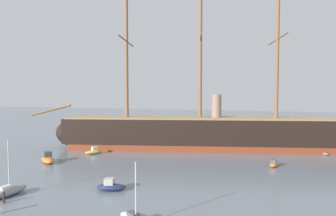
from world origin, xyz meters
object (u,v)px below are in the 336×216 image
object	(u,v)px
tall_ship	(200,132)
motorboat_mid_left	(48,159)
motorboat_alongside_bow	(94,151)
motorboat_near_centre	(111,186)
sailboat_foreground_left	(7,191)
dinghy_distant_centre	(189,137)
motorboat_alongside_stern	(274,164)
motorboat_far_left	(76,137)
mooring_piling_left_pair	(4,198)
dinghy_far_right	(324,154)

from	to	relation	value
tall_ship	motorboat_mid_left	world-z (taller)	tall_ship
motorboat_alongside_bow	motorboat_near_centre	bearing A→B (deg)	-53.48
sailboat_foreground_left	motorboat_alongside_bow	distance (m)	25.75
motorboat_mid_left	dinghy_distant_centre	xyz separation A→B (m)	(17.88, 36.30, -0.43)
motorboat_mid_left	motorboat_alongside_stern	xyz separation A→B (m)	(39.32, 9.34, -0.27)
motorboat_far_left	mooring_piling_left_pair	size ratio (longest dim) A/B	2.69
motorboat_mid_left	motorboat_far_left	xyz separation A→B (m)	(-11.95, 25.83, -0.23)
tall_ship	motorboat_near_centre	distance (m)	32.43
motorboat_alongside_bow	dinghy_distant_centre	distance (m)	30.39
dinghy_far_right	motorboat_alongside_stern	bearing A→B (deg)	-127.69
motorboat_alongside_bow	motorboat_alongside_stern	world-z (taller)	motorboat_alongside_bow
tall_ship	sailboat_foreground_left	distance (m)	41.20
motorboat_alongside_bow	dinghy_far_right	world-z (taller)	motorboat_alongside_bow
sailboat_foreground_left	motorboat_alongside_bow	size ratio (longest dim) A/B	1.89
dinghy_far_right	dinghy_distant_centre	xyz separation A→B (m)	(-31.88, 13.45, 0.05)
motorboat_alongside_bow	dinghy_distant_centre	xyz separation A→B (m)	(14.05, 26.95, -0.24)
tall_ship	dinghy_distant_centre	size ratio (longest dim) A/B	29.58
motorboat_mid_left	motorboat_alongside_bow	xyz separation A→B (m)	(3.84, 9.36, -0.19)
sailboat_foreground_left	motorboat_near_centre	size ratio (longest dim) A/B	1.68
motorboat_alongside_stern	mooring_piling_left_pair	distance (m)	41.08
motorboat_alongside_bow	mooring_piling_left_pair	xyz separation A→B (m)	(4.90, -27.43, 0.12)
motorboat_alongside_bow	mooring_piling_left_pair	world-z (taller)	motorboat_alongside_bow
motorboat_alongside_bow	motorboat_far_left	distance (m)	22.81
sailboat_foreground_left	motorboat_alongside_bow	bearing A→B (deg)	97.65
motorboat_alongside_bow	motorboat_alongside_stern	distance (m)	35.49
motorboat_alongside_bow	mooring_piling_left_pair	distance (m)	27.87
sailboat_foreground_left	mooring_piling_left_pair	world-z (taller)	sailboat_foreground_left
motorboat_mid_left	mooring_piling_left_pair	distance (m)	20.08
dinghy_far_right	dinghy_distant_centre	world-z (taller)	dinghy_distant_centre
tall_ship	motorboat_alongside_stern	bearing A→B (deg)	-38.05
motorboat_mid_left	dinghy_far_right	bearing A→B (deg)	24.66
motorboat_mid_left	tall_ship	bearing A→B (deg)	41.71
tall_ship	motorboat_mid_left	xyz separation A→B (m)	(-23.97, -21.36, -3.13)
tall_ship	sailboat_foreground_left	size ratio (longest dim) A/B	10.36
sailboat_foreground_left	tall_ship	bearing A→B (deg)	66.00
tall_ship	mooring_piling_left_pair	bearing A→B (deg)	-111.12
mooring_piling_left_pair	motorboat_far_left	bearing A→B (deg)	115.22
motorboat_alongside_bow	motorboat_far_left	world-z (taller)	motorboat_alongside_bow
motorboat_alongside_stern	mooring_piling_left_pair	world-z (taller)	mooring_piling_left_pair
sailboat_foreground_left	dinghy_far_right	size ratio (longest dim) A/B	3.33
motorboat_near_centre	mooring_piling_left_pair	world-z (taller)	motorboat_near_centre
sailboat_foreground_left	motorboat_mid_left	world-z (taller)	sailboat_foreground_left
motorboat_far_left	dinghy_distant_centre	distance (m)	31.62
motorboat_alongside_stern	mooring_piling_left_pair	size ratio (longest dim) A/B	2.48
tall_ship	sailboat_foreground_left	xyz separation A→B (m)	(-16.70, -37.52, -3.26)
sailboat_foreground_left	motorboat_alongside_stern	xyz separation A→B (m)	(32.06, 25.50, -0.14)
tall_ship	motorboat_far_left	bearing A→B (deg)	172.91
mooring_piling_left_pair	motorboat_mid_left	bearing A→B (deg)	115.79
motorboat_far_left	dinghy_distant_centre	bearing A→B (deg)	19.35
motorboat_near_centre	dinghy_far_right	xyz separation A→B (m)	(31.27, 33.28, -0.34)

